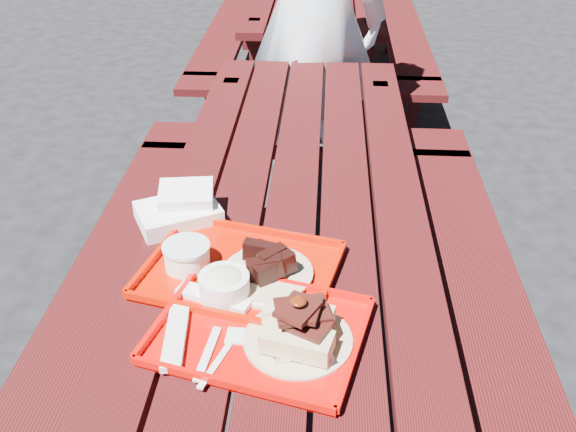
% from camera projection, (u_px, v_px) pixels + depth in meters
% --- Properties ---
extents(ground, '(60.00, 60.00, 0.00)m').
position_uv_depth(ground, '(291.00, 396.00, 2.17)').
color(ground, black).
rests_on(ground, ground).
extents(picnic_table_near, '(1.41, 2.40, 0.75)m').
position_uv_depth(picnic_table_near, '(291.00, 263.00, 1.87)').
color(picnic_table_near, '#3C0B0E').
rests_on(picnic_table_near, ground).
extents(picnic_table_far, '(1.41, 2.40, 0.75)m').
position_uv_depth(picnic_table_far, '(316.00, 8.00, 4.22)').
color(picnic_table_far, '#3C0B0E').
rests_on(picnic_table_far, ground).
extents(near_tray, '(0.49, 0.42, 0.13)m').
position_uv_depth(near_tray, '(262.00, 318.00, 1.34)').
color(near_tray, red).
rests_on(near_tray, picnic_table_near).
extents(far_tray, '(0.50, 0.43, 0.07)m').
position_uv_depth(far_tray, '(236.00, 269.00, 1.50)').
color(far_tray, '#BF1200').
rests_on(far_tray, picnic_table_near).
extents(white_cloth, '(0.25, 0.23, 0.08)m').
position_uv_depth(white_cloth, '(181.00, 209.00, 1.69)').
color(white_cloth, white).
rests_on(white_cloth, picnic_table_near).
extents(person, '(0.79, 0.66, 1.85)m').
position_uv_depth(person, '(312.00, 10.00, 2.83)').
color(person, '#C2E4FF').
rests_on(person, ground).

